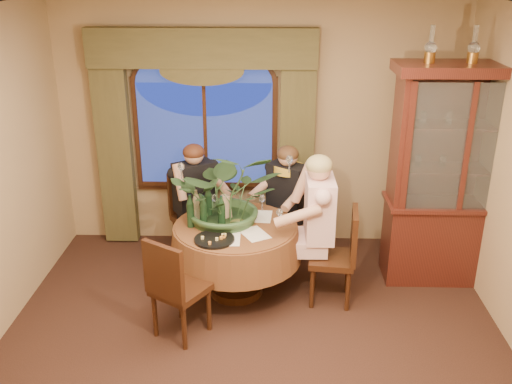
{
  "coord_description": "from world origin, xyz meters",
  "views": [
    {
      "loc": [
        0.15,
        -3.74,
        3.12
      ],
      "look_at": [
        0.0,
        1.25,
        1.1
      ],
      "focal_mm": 40.0,
      "sensor_mm": 36.0,
      "label": 1
    }
  ],
  "objects_px": {
    "oil_lamp_center": "(474,44)",
    "wine_bottle_0": "(190,211)",
    "person_scarf": "(288,204)",
    "wine_bottle_3": "(197,206)",
    "person_pink": "(319,227)",
    "chair_back_right": "(287,222)",
    "wine_bottle_1": "(222,212)",
    "oil_lamp_left": "(431,44)",
    "centerpiece_plant": "(227,157)",
    "chair_front_left": "(181,286)",
    "chair_back": "(195,217)",
    "wine_bottle_4": "(203,212)",
    "stoneware_vase": "(225,208)",
    "dining_table": "(236,259)",
    "chair_right": "(332,256)",
    "person_back": "(195,202)",
    "china_cabinet": "(456,177)",
    "wine_bottle_2": "(208,202)",
    "olive_bowl": "(238,225)"
  },
  "relations": [
    {
      "from": "oil_lamp_center",
      "to": "wine_bottle_0",
      "type": "relative_size",
      "value": 1.03
    },
    {
      "from": "person_scarf",
      "to": "wine_bottle_3",
      "type": "xyz_separation_m",
      "value": [
        -0.91,
        -0.63,
        0.24
      ]
    },
    {
      "from": "person_pink",
      "to": "person_scarf",
      "type": "distance_m",
      "value": 0.76
    },
    {
      "from": "chair_back_right",
      "to": "wine_bottle_1",
      "type": "relative_size",
      "value": 2.91
    },
    {
      "from": "oil_lamp_center",
      "to": "oil_lamp_left",
      "type": "bearing_deg",
      "value": 180.0
    },
    {
      "from": "centerpiece_plant",
      "to": "wine_bottle_1",
      "type": "distance_m",
      "value": 0.52
    },
    {
      "from": "chair_front_left",
      "to": "centerpiece_plant",
      "type": "bearing_deg",
      "value": 98.2
    },
    {
      "from": "chair_back",
      "to": "wine_bottle_4",
      "type": "bearing_deg",
      "value": 70.53
    },
    {
      "from": "stoneware_vase",
      "to": "person_scarf",
      "type": "bearing_deg",
      "value": 42.59
    },
    {
      "from": "dining_table",
      "to": "chair_right",
      "type": "relative_size",
      "value": 1.35
    },
    {
      "from": "centerpiece_plant",
      "to": "person_pink",
      "type": "bearing_deg",
      "value": -7.18
    },
    {
      "from": "chair_back",
      "to": "person_back",
      "type": "bearing_deg",
      "value": 85.06
    },
    {
      "from": "china_cabinet",
      "to": "oil_lamp_center",
      "type": "xyz_separation_m",
      "value": [
        0.0,
        0.0,
        1.3
      ]
    },
    {
      "from": "chair_right",
      "to": "person_back",
      "type": "bearing_deg",
      "value": 66.08
    },
    {
      "from": "chair_front_left",
      "to": "wine_bottle_4",
      "type": "xyz_separation_m",
      "value": [
        0.14,
        0.64,
        0.44
      ]
    },
    {
      "from": "chair_front_left",
      "to": "wine_bottle_0",
      "type": "relative_size",
      "value": 2.91
    },
    {
      "from": "wine_bottle_2",
      "to": "dining_table",
      "type": "bearing_deg",
      "value": -33.9
    },
    {
      "from": "wine_bottle_2",
      "to": "wine_bottle_3",
      "type": "bearing_deg",
      "value": -134.85
    },
    {
      "from": "olive_bowl",
      "to": "wine_bottle_3",
      "type": "bearing_deg",
      "value": 164.12
    },
    {
      "from": "chair_right",
      "to": "wine_bottle_4",
      "type": "xyz_separation_m",
      "value": [
        -1.23,
        0.05,
        0.44
      ]
    },
    {
      "from": "chair_back_right",
      "to": "wine_bottle_4",
      "type": "xyz_separation_m",
      "value": [
        -0.82,
        -0.73,
        0.44
      ]
    },
    {
      "from": "centerpiece_plant",
      "to": "chair_back",
      "type": "bearing_deg",
      "value": 124.09
    },
    {
      "from": "oil_lamp_left",
      "to": "oil_lamp_center",
      "type": "height_order",
      "value": "same"
    },
    {
      "from": "chair_front_left",
      "to": "person_scarf",
      "type": "distance_m",
      "value": 1.72
    },
    {
      "from": "oil_lamp_center",
      "to": "wine_bottle_3",
      "type": "height_order",
      "value": "oil_lamp_center"
    },
    {
      "from": "person_back",
      "to": "chair_right",
      "type": "bearing_deg",
      "value": 115.64
    },
    {
      "from": "chair_back_right",
      "to": "olive_bowl",
      "type": "relative_size",
      "value": 6.14
    },
    {
      "from": "oil_lamp_left",
      "to": "chair_back",
      "type": "relative_size",
      "value": 0.35
    },
    {
      "from": "person_back",
      "to": "dining_table",
      "type": "bearing_deg",
      "value": 90.0
    },
    {
      "from": "chair_front_left",
      "to": "wine_bottle_0",
      "type": "xyz_separation_m",
      "value": [
        0.02,
        0.65,
        0.44
      ]
    },
    {
      "from": "china_cabinet",
      "to": "wine_bottle_3",
      "type": "xyz_separation_m",
      "value": [
        -2.56,
        -0.3,
        -0.21
      ]
    },
    {
      "from": "oil_lamp_left",
      "to": "centerpiece_plant",
      "type": "xyz_separation_m",
      "value": [
        -1.86,
        -0.26,
        -1.02
      ]
    },
    {
      "from": "wine_bottle_3",
      "to": "wine_bottle_4",
      "type": "xyz_separation_m",
      "value": [
        0.08,
        -0.14,
        0.0
      ]
    },
    {
      "from": "chair_right",
      "to": "oil_lamp_center",
      "type": "bearing_deg",
      "value": -62.2
    },
    {
      "from": "chair_back_right",
      "to": "wine_bottle_4",
      "type": "height_order",
      "value": "wine_bottle_4"
    },
    {
      "from": "oil_lamp_left",
      "to": "chair_right",
      "type": "relative_size",
      "value": 0.35
    },
    {
      "from": "oil_lamp_left",
      "to": "person_scarf",
      "type": "xyz_separation_m",
      "value": [
        -1.26,
        0.33,
        -1.75
      ]
    },
    {
      "from": "wine_bottle_2",
      "to": "wine_bottle_4",
      "type": "distance_m",
      "value": 0.24
    },
    {
      "from": "person_back",
      "to": "person_scarf",
      "type": "distance_m",
      "value": 1.02
    },
    {
      "from": "chair_back",
      "to": "wine_bottle_3",
      "type": "bearing_deg",
      "value": 66.73
    },
    {
      "from": "chair_front_left",
      "to": "person_back",
      "type": "distance_m",
      "value": 1.44
    },
    {
      "from": "person_back",
      "to": "olive_bowl",
      "type": "bearing_deg",
      "value": 90.3
    },
    {
      "from": "wine_bottle_3",
      "to": "dining_table",
      "type": "bearing_deg",
      "value": -11.94
    },
    {
      "from": "person_back",
      "to": "wine_bottle_1",
      "type": "xyz_separation_m",
      "value": [
        0.37,
        -0.79,
        0.24
      ]
    },
    {
      "from": "china_cabinet",
      "to": "wine_bottle_1",
      "type": "bearing_deg",
      "value": -169.25
    },
    {
      "from": "oil_lamp_left",
      "to": "person_back",
      "type": "xyz_separation_m",
      "value": [
        -2.28,
        0.35,
        -1.75
      ]
    },
    {
      "from": "person_pink",
      "to": "wine_bottle_2",
      "type": "relative_size",
      "value": 4.46
    },
    {
      "from": "chair_right",
      "to": "olive_bowl",
      "type": "height_order",
      "value": "chair_right"
    },
    {
      "from": "chair_front_left",
      "to": "person_scarf",
      "type": "bearing_deg",
      "value": 87.93
    },
    {
      "from": "chair_front_left",
      "to": "wine_bottle_0",
      "type": "distance_m",
      "value": 0.79
    }
  ]
}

